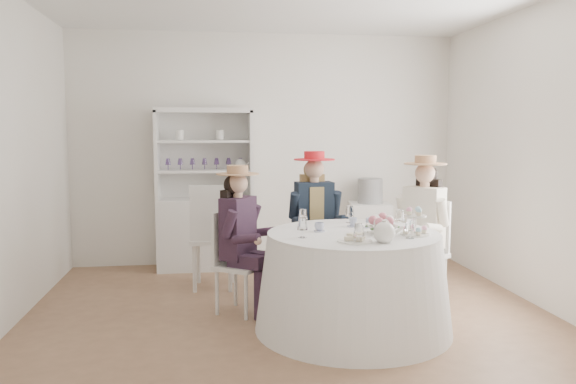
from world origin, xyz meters
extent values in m
plane|color=brown|center=(0.00, 0.00, 0.00)|extent=(4.50, 4.50, 0.00)
plane|color=white|center=(0.00, 2.00, 1.35)|extent=(4.50, 0.00, 4.50)
plane|color=white|center=(0.00, -2.00, 1.35)|extent=(4.50, 0.00, 4.50)
plane|color=white|center=(-2.25, 0.00, 1.35)|extent=(0.00, 4.50, 4.50)
plane|color=white|center=(2.25, 0.00, 1.35)|extent=(0.00, 4.50, 4.50)
cone|color=white|center=(0.45, -0.40, 0.38)|extent=(1.55, 1.55, 0.76)
cylinder|color=white|center=(0.45, -0.40, 0.77)|extent=(1.35, 1.35, 0.02)
cube|color=silver|center=(-0.72, 1.75, 0.40)|extent=(1.14, 0.63, 0.81)
cube|color=silver|center=(-0.72, 1.93, 1.30)|extent=(1.06, 0.27, 0.99)
cube|color=silver|center=(-0.72, 1.75, 1.79)|extent=(1.14, 0.63, 0.05)
cube|color=silver|center=(-1.24, 1.75, 1.30)|extent=(0.12, 0.40, 0.99)
cube|color=silver|center=(-0.20, 1.75, 1.30)|extent=(0.12, 0.40, 0.99)
cube|color=silver|center=(-0.72, 1.75, 1.12)|extent=(1.06, 0.57, 0.03)
cube|color=silver|center=(-0.72, 1.75, 1.45)|extent=(1.06, 0.57, 0.03)
sphere|color=white|center=(-0.32, 1.75, 1.19)|extent=(0.13, 0.13, 0.13)
cube|color=silver|center=(1.21, 1.75, 0.36)|extent=(0.51, 0.51, 0.72)
cylinder|color=black|center=(1.21, 1.75, 0.87)|extent=(0.34, 0.34, 0.29)
cube|color=silver|center=(-0.41, 0.12, 0.41)|extent=(0.51, 0.51, 0.04)
cylinder|color=silver|center=(-0.38, -0.08, 0.20)|extent=(0.03, 0.03, 0.40)
cylinder|color=silver|center=(-0.21, 0.15, 0.20)|extent=(0.03, 0.03, 0.40)
cylinder|color=silver|center=(-0.62, 0.08, 0.20)|extent=(0.03, 0.03, 0.40)
cylinder|color=silver|center=(-0.45, 0.32, 0.20)|extent=(0.03, 0.03, 0.40)
cube|color=silver|center=(-0.55, 0.21, 0.65)|extent=(0.22, 0.30, 0.45)
cube|color=black|center=(-0.43, 0.13, 0.74)|extent=(0.34, 0.37, 0.53)
cube|color=black|center=(-0.37, -0.01, 0.48)|extent=(0.32, 0.27, 0.11)
cylinder|color=black|center=(-0.27, -0.08, 0.21)|extent=(0.09, 0.09, 0.42)
cylinder|color=black|center=(-0.51, -0.05, 0.81)|extent=(0.18, 0.16, 0.25)
cube|color=black|center=(-0.28, 0.12, 0.48)|extent=(0.32, 0.27, 0.11)
cylinder|color=black|center=(-0.17, 0.05, 0.21)|extent=(0.09, 0.09, 0.42)
cylinder|color=black|center=(-0.29, 0.26, 0.81)|extent=(0.18, 0.16, 0.25)
cylinder|color=#D8A889|center=(-0.43, 0.13, 1.03)|extent=(0.08, 0.08, 0.07)
sphere|color=#D8A889|center=(-0.43, 0.13, 1.13)|extent=(0.17, 0.17, 0.17)
sphere|color=black|center=(-0.46, 0.15, 1.11)|extent=(0.17, 0.17, 0.17)
cube|color=black|center=(-0.49, 0.17, 0.90)|extent=(0.19, 0.22, 0.35)
cylinder|color=tan|center=(-0.43, 0.13, 1.21)|extent=(0.36, 0.36, 0.01)
cylinder|color=tan|center=(-0.43, 0.13, 1.24)|extent=(0.18, 0.18, 0.07)
cube|color=silver|center=(0.33, 0.60, 0.44)|extent=(0.42, 0.42, 0.04)
cylinder|color=silver|center=(0.18, 0.43, 0.21)|extent=(0.04, 0.04, 0.43)
cylinder|color=silver|center=(0.49, 0.46, 0.21)|extent=(0.04, 0.04, 0.43)
cylinder|color=silver|center=(0.16, 0.74, 0.21)|extent=(0.04, 0.04, 0.43)
cylinder|color=silver|center=(0.47, 0.77, 0.21)|extent=(0.04, 0.04, 0.43)
cube|color=silver|center=(0.31, 0.77, 0.70)|extent=(0.37, 0.06, 0.49)
cube|color=#17212F|center=(0.32, 0.62, 0.80)|extent=(0.37, 0.22, 0.57)
cube|color=tan|center=(0.32, 0.62, 0.80)|extent=(0.15, 0.23, 0.49)
cube|color=#17212F|center=(0.25, 0.48, 0.52)|extent=(0.15, 0.34, 0.12)
cylinder|color=#17212F|center=(0.26, 0.34, 0.22)|extent=(0.10, 0.10, 0.45)
cylinder|color=#17212F|center=(0.13, 0.56, 0.87)|extent=(0.10, 0.18, 0.27)
cube|color=#17212F|center=(0.42, 0.49, 0.52)|extent=(0.15, 0.34, 0.12)
cylinder|color=#17212F|center=(0.43, 0.35, 0.22)|extent=(0.10, 0.10, 0.45)
cylinder|color=#17212F|center=(0.53, 0.60, 0.87)|extent=(0.10, 0.18, 0.27)
cylinder|color=#D8A889|center=(0.32, 0.62, 1.10)|extent=(0.09, 0.09, 0.08)
sphere|color=#D8A889|center=(0.32, 0.62, 1.21)|extent=(0.19, 0.19, 0.19)
sphere|color=tan|center=(0.32, 0.66, 1.20)|extent=(0.19, 0.19, 0.19)
cube|color=tan|center=(0.32, 0.70, 0.97)|extent=(0.24, 0.10, 0.37)
cylinder|color=red|center=(0.32, 0.62, 1.30)|extent=(0.39, 0.39, 0.01)
cylinder|color=red|center=(0.32, 0.62, 1.34)|extent=(0.20, 0.20, 0.08)
cube|color=silver|center=(1.25, 0.21, 0.43)|extent=(0.54, 0.54, 0.04)
cylinder|color=silver|center=(1.04, 0.23, 0.21)|extent=(0.03, 0.03, 0.42)
cylinder|color=silver|center=(1.23, -0.01, 0.21)|extent=(0.03, 0.03, 0.42)
cylinder|color=silver|center=(1.28, 0.42, 0.21)|extent=(0.03, 0.03, 0.42)
cylinder|color=silver|center=(1.47, 0.18, 0.21)|extent=(0.03, 0.03, 0.42)
cube|color=silver|center=(1.39, 0.31, 0.69)|extent=(0.25, 0.30, 0.48)
cube|color=white|center=(1.27, 0.22, 0.79)|extent=(0.37, 0.39, 0.56)
cube|color=white|center=(1.11, 0.20, 0.51)|extent=(0.33, 0.30, 0.12)
cylinder|color=white|center=(1.01, 0.11, 0.22)|extent=(0.10, 0.10, 0.44)
cylinder|color=white|center=(1.12, 0.35, 0.85)|extent=(0.18, 0.17, 0.26)
cube|color=white|center=(1.22, 0.07, 0.51)|extent=(0.33, 0.30, 0.12)
cylinder|color=white|center=(1.12, -0.02, 0.22)|extent=(0.10, 0.10, 0.44)
cylinder|color=white|center=(1.37, 0.04, 0.85)|extent=(0.18, 0.17, 0.26)
cylinder|color=#D8A889|center=(1.27, 0.22, 1.08)|extent=(0.09, 0.09, 0.08)
sphere|color=#D8A889|center=(1.27, 0.22, 1.19)|extent=(0.18, 0.18, 0.18)
sphere|color=black|center=(1.30, 0.24, 1.17)|extent=(0.18, 0.18, 0.18)
cube|color=black|center=(1.33, 0.27, 0.95)|extent=(0.20, 0.23, 0.36)
cylinder|color=tan|center=(1.27, 0.22, 1.28)|extent=(0.38, 0.38, 0.01)
cylinder|color=tan|center=(1.27, 0.22, 1.31)|extent=(0.19, 0.19, 0.08)
cube|color=silver|center=(-0.64, 0.95, 0.49)|extent=(0.47, 0.47, 0.04)
cylinder|color=silver|center=(-0.45, 1.10, 0.24)|extent=(0.04, 0.04, 0.48)
cylinder|color=silver|center=(-0.79, 1.13, 0.24)|extent=(0.04, 0.04, 0.48)
cylinder|color=silver|center=(-0.48, 0.76, 0.24)|extent=(0.04, 0.04, 0.48)
cylinder|color=silver|center=(-0.82, 0.79, 0.24)|extent=(0.04, 0.04, 0.48)
cube|color=silver|center=(-0.65, 0.75, 0.78)|extent=(0.41, 0.07, 0.54)
imported|color=white|center=(0.19, -0.32, 0.81)|extent=(0.10, 0.10, 0.06)
imported|color=white|center=(0.51, -0.14, 0.81)|extent=(0.08, 0.08, 0.07)
imported|color=white|center=(0.65, -0.19, 0.81)|extent=(0.12, 0.12, 0.07)
imported|color=white|center=(0.66, -0.46, 0.81)|extent=(0.25, 0.25, 0.06)
sphere|color=#D66B7E|center=(0.72, -0.48, 0.87)|extent=(0.07, 0.07, 0.07)
sphere|color=white|center=(0.71, -0.44, 0.87)|extent=(0.07, 0.07, 0.07)
sphere|color=#D66B7E|center=(0.67, -0.42, 0.87)|extent=(0.07, 0.07, 0.07)
sphere|color=white|center=(0.63, -0.43, 0.87)|extent=(0.07, 0.07, 0.07)
sphere|color=#D66B7E|center=(0.60, -0.46, 0.87)|extent=(0.07, 0.07, 0.07)
sphere|color=white|center=(0.60, -0.50, 0.87)|extent=(0.07, 0.07, 0.07)
sphere|color=#D66B7E|center=(0.63, -0.53, 0.87)|extent=(0.07, 0.07, 0.07)
sphere|color=white|center=(0.67, -0.54, 0.87)|extent=(0.07, 0.07, 0.07)
sphere|color=#D66B7E|center=(0.71, -0.52, 0.87)|extent=(0.07, 0.07, 0.07)
sphere|color=white|center=(0.57, -0.81, 0.85)|extent=(0.16, 0.16, 0.16)
cylinder|color=white|center=(0.67, -0.81, 0.86)|extent=(0.09, 0.02, 0.08)
cylinder|color=white|center=(0.57, -0.81, 0.93)|extent=(0.04, 0.04, 0.02)
cylinder|color=white|center=(0.37, -0.76, 0.78)|extent=(0.25, 0.25, 0.01)
cube|color=beige|center=(0.32, -0.78, 0.81)|extent=(0.06, 0.04, 0.03)
cube|color=beige|center=(0.37, -0.76, 0.82)|extent=(0.07, 0.05, 0.03)
cube|color=beige|center=(0.41, -0.74, 0.81)|extent=(0.07, 0.06, 0.03)
cube|color=beige|center=(0.35, -0.72, 0.82)|extent=(0.07, 0.07, 0.03)
cube|color=beige|center=(0.39, -0.80, 0.81)|extent=(0.06, 0.07, 0.03)
cylinder|color=white|center=(0.89, -0.57, 0.78)|extent=(0.22, 0.22, 0.01)
cylinder|color=white|center=(0.89, -0.57, 0.85)|extent=(0.02, 0.02, 0.15)
cylinder|color=white|center=(0.89, -0.57, 0.93)|extent=(0.17, 0.17, 0.01)
camera|label=1|loc=(-0.65, -4.63, 1.58)|focal=35.00mm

